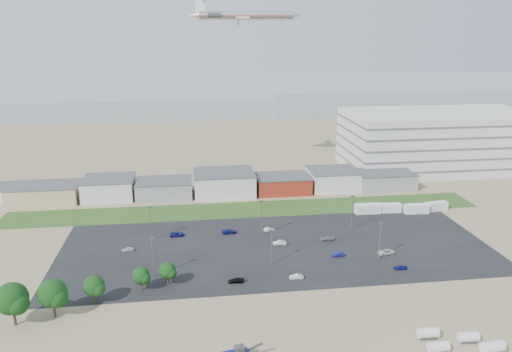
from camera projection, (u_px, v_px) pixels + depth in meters
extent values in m
plane|color=#7E7150|center=(270.00, 283.00, 120.52)|extent=(700.00, 700.00, 0.00)
cube|color=black|center=(276.00, 247.00, 140.19)|extent=(120.00, 50.00, 0.01)
cube|color=#2C4B1C|center=(246.00, 209.00, 170.01)|extent=(160.00, 16.00, 0.02)
cube|color=silver|center=(438.00, 140.00, 218.98)|extent=(80.00, 40.00, 25.00)
imported|color=silver|center=(386.00, 252.00, 135.71)|extent=(4.90, 2.74, 1.30)
imported|color=navy|center=(338.00, 254.00, 134.41)|extent=(3.50, 1.31, 1.14)
imported|color=navy|center=(400.00, 267.00, 127.11)|extent=(3.38, 1.63, 1.11)
imported|color=black|center=(236.00, 280.00, 120.46)|extent=(3.89, 1.77, 1.10)
imported|color=silver|center=(128.00, 249.00, 137.59)|extent=(3.35, 1.58, 1.11)
imported|color=navy|center=(229.00, 231.00, 149.73)|extent=(4.54, 2.14, 1.28)
imported|color=silver|center=(280.00, 243.00, 141.77)|extent=(3.80, 1.34, 1.25)
imported|color=navy|center=(177.00, 234.00, 147.75)|extent=(4.51, 2.42, 1.20)
imported|color=silver|center=(269.00, 229.00, 151.40)|extent=(3.51, 1.63, 1.12)
imported|color=#A5A5AA|center=(326.00, 239.00, 144.74)|extent=(4.15, 2.15, 1.15)
imported|color=silver|center=(296.00, 277.00, 122.23)|extent=(3.45, 1.26, 1.13)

